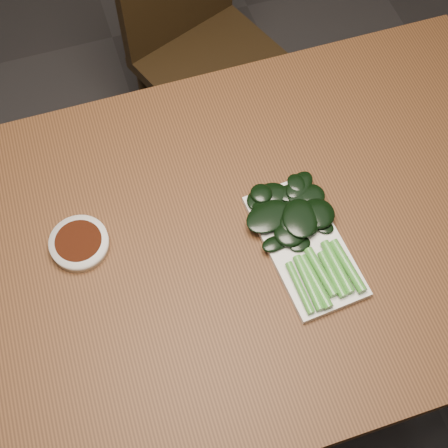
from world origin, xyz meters
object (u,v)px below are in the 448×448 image
at_px(sauce_bowl, 79,243).
at_px(gai_lan, 299,228).
at_px(table, 210,261).
at_px(chair_far, 201,42).
at_px(serving_plate, 304,245).

relative_size(sauce_bowl, gai_lan, 0.38).
height_order(table, sauce_bowl, sauce_bowl).
xyz_separation_m(table, gai_lan, (0.17, -0.03, 0.10)).
distance_m(chair_far, sauce_bowl, 0.85).
bearing_deg(chair_far, sauce_bowl, -144.15).
bearing_deg(table, serving_plate, -19.49).
height_order(chair_far, gai_lan, chair_far).
bearing_deg(serving_plate, gai_lan, 92.44).
bearing_deg(gai_lan, chair_far, 87.36).
relative_size(table, chair_far, 1.57).
bearing_deg(chair_far, serving_plate, -114.04).
bearing_deg(serving_plate, chair_far, 87.55).
xyz_separation_m(chair_far, serving_plate, (-0.03, -0.80, 0.27)).
bearing_deg(sauce_bowl, table, -16.83).
xyz_separation_m(chair_far, gai_lan, (-0.04, -0.77, 0.29)).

